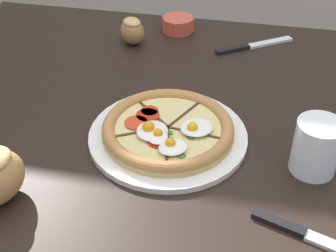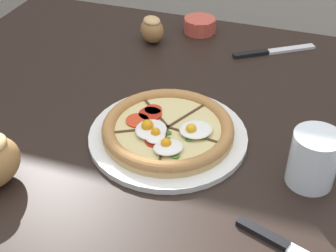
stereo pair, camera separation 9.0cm
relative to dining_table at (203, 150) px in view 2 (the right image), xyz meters
name	(u,v)px [view 2 (the right image)]	position (x,y,z in m)	size (l,w,h in m)	color
dining_table	(203,150)	(0.00, 0.00, 0.00)	(1.38, 0.93, 0.75)	black
pizza	(168,131)	(-0.05, -0.10, 0.11)	(0.31, 0.31, 0.05)	white
ramekin_bowl	(200,25)	(-0.12, 0.37, 0.12)	(0.09, 0.09, 0.04)	#C64C3D
bread_piece_near	(152,29)	(-0.22, 0.28, 0.13)	(0.09, 0.10, 0.07)	olive
knife_main	(297,252)	(0.22, -0.30, 0.10)	(0.20, 0.08, 0.01)	silver
knife_spare	(273,51)	(0.09, 0.32, 0.10)	(0.19, 0.14, 0.01)	silver
water_glass	(313,162)	(0.22, -0.13, 0.14)	(0.08, 0.08, 0.10)	white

